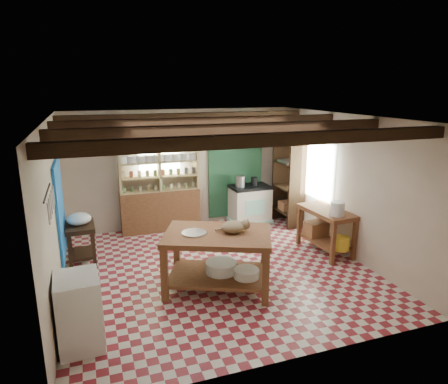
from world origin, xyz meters
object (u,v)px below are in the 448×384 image
object	(u,v)px
prep_table	(81,243)
white_cabinet	(79,312)
cat	(234,227)
right_counter	(326,231)
work_table	(218,261)
stove	(250,204)

from	to	relation	value
prep_table	white_cabinet	bearing A→B (deg)	-92.11
cat	right_counter	bearing A→B (deg)	32.46
cat	work_table	bearing A→B (deg)	-178.69
prep_table	cat	bearing A→B (deg)	-39.42
work_table	stove	xyz separation A→B (m)	(1.69, 2.74, -0.02)
work_table	right_counter	bearing A→B (deg)	39.40
work_table	white_cabinet	distance (m)	2.19
right_counter	cat	bearing A→B (deg)	-165.15
stove	white_cabinet	xyz separation A→B (m)	(-3.71, -3.57, 0.02)
prep_table	cat	world-z (taller)	cat
stove	work_table	bearing A→B (deg)	-123.58
work_table	white_cabinet	bearing A→B (deg)	-134.04
work_table	prep_table	xyz separation A→B (m)	(-2.00, 1.69, -0.10)
right_counter	work_table	bearing A→B (deg)	-168.21
work_table	prep_table	world-z (taller)	work_table
cat	stove	bearing A→B (deg)	76.33
prep_table	right_counter	bearing A→B (deg)	-14.74
white_cabinet	right_counter	distance (m)	4.65
stove	right_counter	size ratio (longest dim) A/B	0.76
stove	prep_table	size ratio (longest dim) A/B	1.24
prep_table	work_table	bearing A→B (deg)	-41.81
stove	white_cabinet	size ratio (longest dim) A/B	0.98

